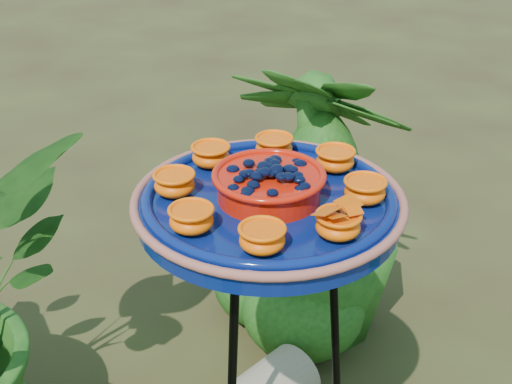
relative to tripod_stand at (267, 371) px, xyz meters
The scene contains 3 objects.
tripod_stand is the anchor object (origin of this frame).
feeder_dish 0.40m from the tripod_stand, 83.52° to the right, with size 0.48×0.48×0.11m.
shrub_back_right 0.85m from the tripod_stand, 43.97° to the left, with size 0.52×0.52×0.93m, color #164412.
Camera 1 is at (-0.59, -0.93, 1.55)m, focal length 50.00 mm.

